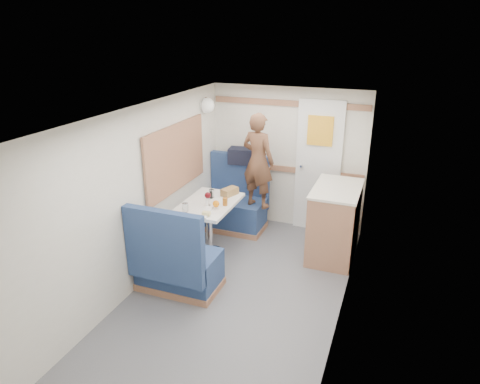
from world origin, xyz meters
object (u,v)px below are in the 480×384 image
at_px(person, 258,161).
at_px(tray, 199,212).
at_px(pepper_grinder, 211,195).
at_px(bench_near, 176,266).
at_px(bench_far, 235,208).
at_px(orange_fruit, 216,204).
at_px(bread_loaf, 230,192).
at_px(tumbler_right, 212,193).
at_px(tumbler_left, 185,208).
at_px(dinette_table, 209,214).
at_px(beer_glass, 225,202).
at_px(salt_grinder, 207,203).
at_px(galley_counter, 334,221).
at_px(duffel_bag, 245,156).
at_px(cheese_block, 206,213).
at_px(dome_light, 207,105).
at_px(wine_glass, 208,196).

distance_m(person, tray, 1.17).
bearing_deg(pepper_grinder, bench_near, -88.55).
xyz_separation_m(bench_far, orange_fruit, (0.16, -1.00, 0.48)).
xyz_separation_m(person, bread_loaf, (-0.24, -0.41, -0.32)).
height_order(person, tumbler_right, person).
distance_m(orange_fruit, tumbler_left, 0.37).
bearing_deg(pepper_grinder, dinette_table, -78.94).
distance_m(beer_glass, salt_grinder, 0.22).
xyz_separation_m(tray, salt_grinder, (0.00, 0.21, 0.04)).
bearing_deg(orange_fruit, tumbler_left, -139.69).
bearing_deg(dinette_table, pepper_grinder, 101.06).
distance_m(orange_fruit, pepper_grinder, 0.32).
bearing_deg(galley_counter, salt_grinder, -155.12).
bearing_deg(bread_loaf, person, 59.21).
xyz_separation_m(bench_near, orange_fruit, (0.16, 0.73, 0.48)).
bearing_deg(salt_grinder, duffel_bag, 88.42).
bearing_deg(pepper_grinder, tumbler_right, 104.37).
distance_m(orange_fruit, tumbler_right, 0.36).
bearing_deg(galley_counter, dinette_table, -159.46).
bearing_deg(cheese_block, pepper_grinder, 108.78).
bearing_deg(person, bench_near, 90.89).
distance_m(cheese_block, bread_loaf, 0.70).
distance_m(tumbler_right, salt_grinder, 0.29).
height_order(duffel_bag, orange_fruit, duffel_bag).
bearing_deg(duffel_bag, cheese_block, -93.70).
xyz_separation_m(galley_counter, salt_grinder, (-1.44, -0.67, 0.30)).
relative_size(dome_light, tray, 0.61).
relative_size(tumbler_left, beer_glass, 1.23).
bearing_deg(bread_loaf, duffel_bag, 95.89).
distance_m(galley_counter, tumbler_left, 1.87).
relative_size(person, tumbler_right, 12.33).
bearing_deg(bench_near, duffel_bag, 88.10).
bearing_deg(salt_grinder, pepper_grinder, 103.12).
height_order(bench_far, tumbler_right, bench_far).
height_order(bench_near, tumbler_left, bench_near).
bearing_deg(beer_glass, dome_light, 125.52).
xyz_separation_m(tray, orange_fruit, (0.13, 0.19, 0.05)).
bearing_deg(bench_near, galley_counter, 43.94).
relative_size(dome_light, person, 0.16).
bearing_deg(pepper_grinder, orange_fruit, -55.02).
bearing_deg(dinette_table, bench_near, -90.00).
xyz_separation_m(galley_counter, tumbler_left, (-1.59, -0.92, 0.31)).
distance_m(person, tumbler_left, 1.25).
xyz_separation_m(dinette_table, wine_glass, (0.03, -0.09, 0.28)).
distance_m(dinette_table, pepper_grinder, 0.24).
distance_m(duffel_bag, tumbler_right, 0.99).
relative_size(dinette_table, bench_far, 0.88).
relative_size(bench_near, beer_glass, 11.03).
bearing_deg(tumbler_right, beer_glass, -34.51).
relative_size(bench_near, dome_light, 5.25).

